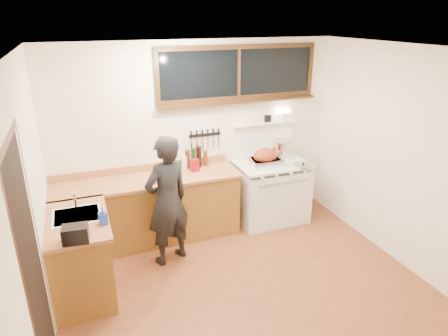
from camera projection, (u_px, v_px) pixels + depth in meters
name	position (u px, v px, depth m)	size (l,w,h in m)	color
ground_plane	(247.00, 289.00, 4.51)	(4.00, 3.50, 0.02)	brown
room_shell	(250.00, 150.00, 3.91)	(4.10, 3.60, 2.65)	white
counter_back	(149.00, 209.00, 5.34)	(2.44, 0.64, 1.00)	brown
counter_left	(81.00, 256.00, 4.32)	(0.64, 1.09, 0.90)	brown
sink_unit	(78.00, 220.00, 4.25)	(0.50, 0.45, 0.37)	white
vintage_stove	(270.00, 190.00, 5.90)	(1.02, 0.74, 1.61)	white
back_window	(239.00, 79.00, 5.46)	(2.32, 0.13, 0.77)	black
left_doorway	(35.00, 274.00, 2.97)	(0.02, 1.04, 2.17)	black
knife_strip	(205.00, 136.00, 5.57)	(0.46, 0.03, 0.28)	black
man	(167.00, 201.00, 4.76)	(0.70, 0.58, 1.63)	black
soap_bottle	(103.00, 216.00, 4.03)	(0.09, 0.10, 0.18)	#2246AD
toaster	(75.00, 234.00, 3.72)	(0.25, 0.18, 0.16)	black
cutting_board	(167.00, 176.00, 5.14)	(0.46, 0.40, 0.14)	#AC6E44
roast_turkey	(265.00, 158.00, 5.60)	(0.48, 0.35, 0.25)	silver
stockpot	(282.00, 149.00, 5.92)	(0.36, 0.36, 0.26)	silver
saucepan	(272.00, 152.00, 6.02)	(0.19, 0.28, 0.11)	silver
pot_lid	(303.00, 165.00, 5.62)	(0.32, 0.32, 0.04)	silver
coffee_tin	(195.00, 165.00, 5.41)	(0.11, 0.09, 0.17)	maroon
pitcher	(185.00, 162.00, 5.51)	(0.11, 0.11, 0.18)	white
bottle_cluster	(196.00, 158.00, 5.53)	(0.32, 0.07, 0.30)	black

